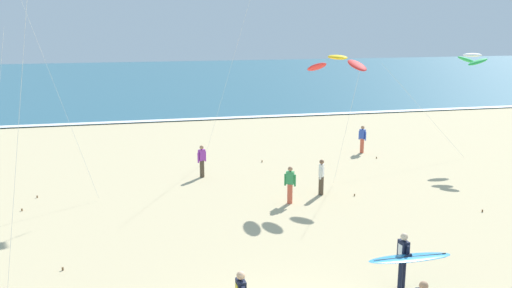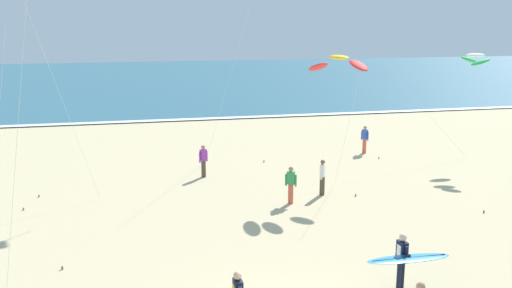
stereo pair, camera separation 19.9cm
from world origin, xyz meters
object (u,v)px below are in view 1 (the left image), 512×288
at_px(surfer_lead, 407,258).
at_px(bystander_purple_top, 202,161).
at_px(kite_arc_golden_mid, 337,63).
at_px(kite_arc_ivory_close, 472,59).
at_px(bystander_blue_top, 362,139).
at_px(bystander_white_top, 321,177).
at_px(bystander_green_top, 290,185).

bearing_deg(surfer_lead, bystander_purple_top, 107.30).
bearing_deg(kite_arc_golden_mid, bystander_purple_top, 154.83).
height_order(kite_arc_ivory_close, bystander_blue_top, kite_arc_ivory_close).
xyz_separation_m(kite_arc_ivory_close, bystander_blue_top, (-4.92, 2.55, -4.64)).
relative_size(kite_arc_golden_mid, bystander_purple_top, 3.76).
distance_m(bystander_white_top, bystander_green_top, 1.84).
distance_m(kite_arc_golden_mid, bystander_white_top, 5.07).
bearing_deg(kite_arc_ivory_close, bystander_white_top, -156.44).
relative_size(bystander_white_top, bystander_green_top, 1.00).
relative_size(bystander_purple_top, bystander_blue_top, 1.00).
bearing_deg(bystander_purple_top, bystander_green_top, -57.21).
relative_size(surfer_lead, bystander_purple_top, 1.63).
bearing_deg(bystander_green_top, kite_arc_golden_mid, 36.72).
distance_m(kite_arc_ivory_close, bystander_blue_top, 7.23).
height_order(bystander_purple_top, bystander_white_top, same).
distance_m(surfer_lead, bystander_blue_top, 16.76).
height_order(kite_arc_golden_mid, bystander_green_top, kite_arc_golden_mid).
distance_m(bystander_green_top, bystander_blue_top, 10.08).
relative_size(kite_arc_ivory_close, bystander_green_top, 3.63).
xyz_separation_m(bystander_purple_top, bystander_blue_top, (9.63, 2.90, 0.00)).
bearing_deg(bystander_purple_top, bystander_white_top, -39.90).
xyz_separation_m(surfer_lead, bystander_white_top, (0.70, 8.95, -0.24)).
xyz_separation_m(kite_arc_golden_mid, bystander_white_top, (-1.05, -1.23, -4.81)).
distance_m(bystander_purple_top, bystander_green_top, 5.63).
xyz_separation_m(bystander_white_top, bystander_blue_top, (4.92, 6.84, 0.00)).
bearing_deg(bystander_blue_top, bystander_green_top, -130.76).
bearing_deg(bystander_green_top, surfer_lead, -83.26).
height_order(surfer_lead, bystander_purple_top, surfer_lead).
xyz_separation_m(kite_arc_ivory_close, bystander_white_top, (-9.84, -4.29, -4.64)).
bearing_deg(bystander_green_top, bystander_purple_top, 122.79).
bearing_deg(kite_arc_ivory_close, surfer_lead, -128.52).
xyz_separation_m(bystander_purple_top, bystander_green_top, (3.05, -4.73, 0.00)).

